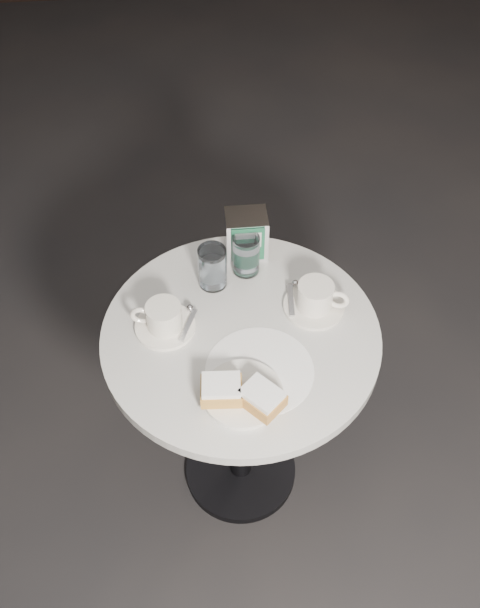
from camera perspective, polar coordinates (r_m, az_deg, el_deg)
name	(u,v)px	position (r m, az deg, el deg)	size (l,w,h in m)	color
ground	(241,472)	(2.32, 0.05, -13.93)	(7.00, 7.00, 0.00)	black
cafe_table	(241,378)	(1.85, 0.06, -6.23)	(0.70, 0.70, 0.74)	black
sugar_spill	(260,370)	(1.62, 1.66, -5.57)	(0.26, 0.26, 0.00)	white
beignet_plate	(242,394)	(1.55, 0.17, -7.56)	(0.24, 0.24, 0.06)	silver
coffee_cup_left	(164,319)	(1.68, -6.44, -1.25)	(0.17, 0.17, 0.08)	white
coffee_cup_right	(315,298)	(1.72, 6.37, 0.46)	(0.20, 0.20, 0.08)	silver
water_glass_left	(213,268)	(1.76, -2.33, 3.09)	(0.10, 0.10, 0.12)	silver
water_glass_right	(246,255)	(1.79, 0.51, 4.17)	(0.09, 0.09, 0.12)	silver
napkin_dispenser	(246,234)	(1.83, 0.53, 5.89)	(0.11, 0.10, 0.13)	white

